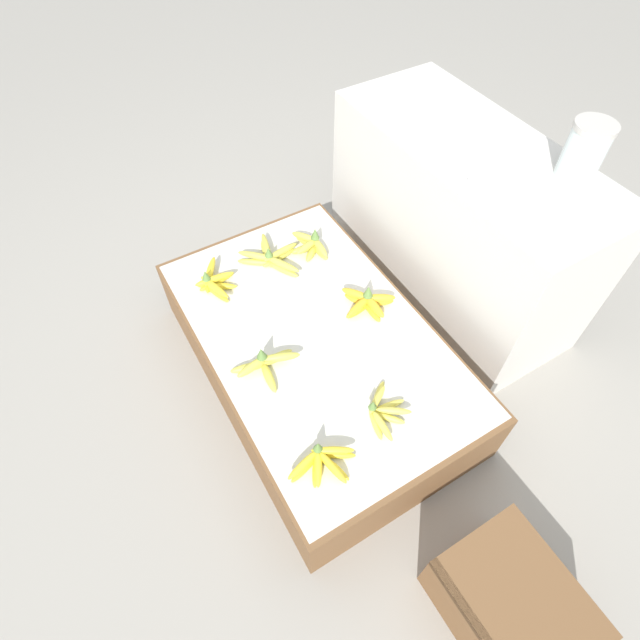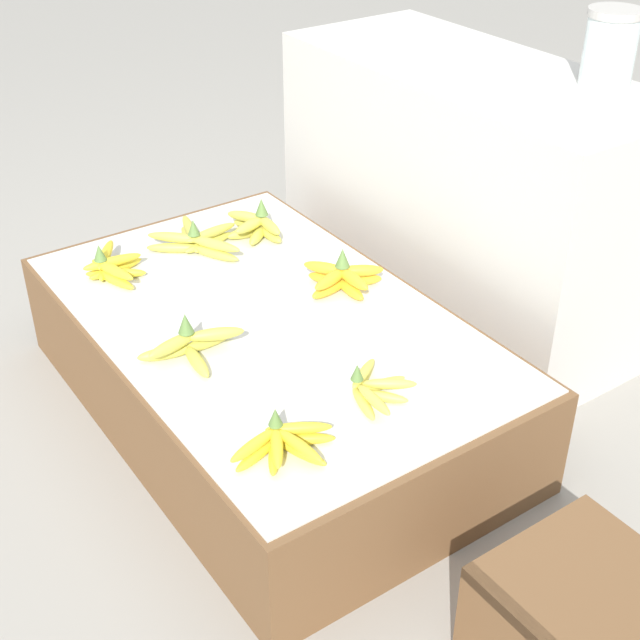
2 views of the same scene
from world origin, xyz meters
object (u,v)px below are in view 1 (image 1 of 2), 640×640
wooden_crate (509,605)px  banana_bunch_front_midleft (265,364)px  banana_bunch_middle_midright (383,411)px  foam_tray_white (435,118)px  glass_jar (585,150)px  banana_bunch_middle_left (271,257)px  banana_bunch_back_left (311,245)px  banana_bunch_back_midleft (367,302)px  banana_bunch_front_midright (322,462)px  banana_bunch_front_left (214,282)px

wooden_crate → banana_bunch_front_midleft: banana_bunch_front_midleft is taller
banana_bunch_middle_midright → foam_tray_white: size_ratio=0.80×
foam_tray_white → banana_bunch_middle_midright: bearing=-43.7°
banana_bunch_middle_midright → foam_tray_white: bearing=136.3°
banana_bunch_front_midleft → glass_jar: size_ratio=1.28×
banana_bunch_front_midleft → banana_bunch_middle_left: 0.50m
wooden_crate → banana_bunch_middle_left: size_ratio=1.44×
banana_bunch_back_left → banana_bunch_back_midleft: (0.36, 0.03, 0.00)m
wooden_crate → banana_bunch_front_midleft: size_ratio=1.66×
wooden_crate → banana_bunch_middle_left: bearing=-178.9°
banana_bunch_back_midleft → banana_bunch_back_left: bearing=-175.9°
wooden_crate → banana_bunch_middle_midright: 0.64m
banana_bunch_front_midright → banana_bunch_back_midleft: 0.62m
wooden_crate → foam_tray_white: 1.60m
wooden_crate → banana_bunch_middle_midright: banana_bunch_middle_midright is taller
banana_bunch_middle_midright → banana_bunch_back_midleft: 0.43m
banana_bunch_middle_midright → banana_bunch_back_left: size_ratio=1.05×
banana_bunch_back_midleft → foam_tray_white: (-0.34, 0.49, 0.41)m
banana_bunch_front_midleft → banana_bunch_back_left: (-0.41, 0.41, 0.00)m
banana_bunch_middle_left → banana_bunch_middle_midright: (0.77, -0.00, -0.01)m
banana_bunch_middle_midright → banana_bunch_back_left: bearing=167.0°
banana_bunch_back_midleft → banana_bunch_middle_midright: bearing=-27.4°
banana_bunch_middle_midright → foam_tray_white: (-0.72, 0.69, 0.42)m
banana_bunch_front_left → banana_bunch_middle_left: size_ratio=0.84×
glass_jar → foam_tray_white: glass_jar is taller
wooden_crate → banana_bunch_middle_midright: (-0.61, -0.03, 0.19)m
banana_bunch_front_midleft → banana_bunch_front_midright: bearing=-1.3°
banana_bunch_front_midleft → banana_bunch_back_midleft: bearing=96.0°
banana_bunch_front_midright → banana_bunch_back_left: banana_bunch_back_left is taller
banana_bunch_middle_midright → glass_jar: 1.03m
banana_bunch_front_midright → banana_bunch_back_midleft: (-0.43, 0.45, 0.01)m
banana_bunch_front_midleft → foam_tray_white: size_ratio=0.93×
banana_bunch_middle_left → banana_bunch_middle_midright: banana_bunch_middle_left is taller
banana_bunch_back_left → foam_tray_white: bearing=87.5°
banana_bunch_middle_midright → banana_bunch_back_midleft: banana_bunch_back_midleft is taller
banana_bunch_front_midleft → foam_tray_white: foam_tray_white is taller
banana_bunch_front_midleft → banana_bunch_middle_left: banana_bunch_front_midleft is taller
banana_bunch_front_left → banana_bunch_middle_midright: (0.77, 0.24, -0.00)m
wooden_crate → glass_jar: (-0.84, 0.84, 0.69)m
banana_bunch_middle_left → banana_bunch_back_left: 0.17m
banana_bunch_back_left → glass_jar: glass_jar is taller
banana_bunch_middle_left → wooden_crate: bearing=1.1°
banana_bunch_middle_left → foam_tray_white: (0.05, 0.69, 0.41)m
banana_bunch_back_midleft → foam_tray_white: size_ratio=0.81×
wooden_crate → banana_bunch_back_midleft: size_ratio=1.89×
banana_bunch_front_left → foam_tray_white: size_ratio=0.90×
banana_bunch_front_left → banana_bunch_front_midright: size_ratio=1.03×
foam_tray_white → banana_bunch_middle_left: bearing=-93.9°
banana_bunch_front_left → banana_bunch_back_midleft: (0.39, 0.44, 0.01)m
banana_bunch_front_midleft → banana_bunch_front_midright: size_ratio=1.06×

